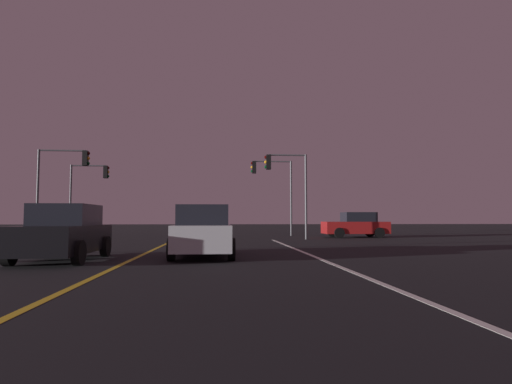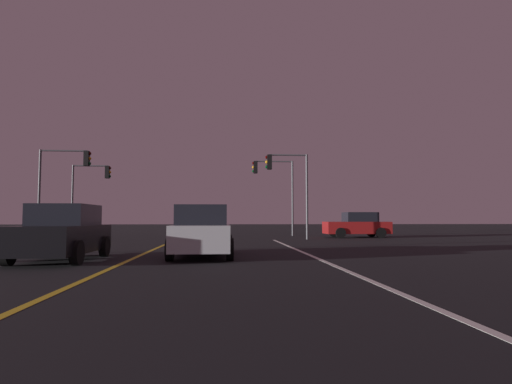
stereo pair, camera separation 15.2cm
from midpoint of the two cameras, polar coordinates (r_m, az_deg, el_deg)
name	(u,v)px [view 1 (the left image)]	position (r m, az deg, el deg)	size (l,w,h in m)	color
lane_edge_right	(366,277)	(9.59, 14.09, -11.01)	(0.16, 32.64, 0.01)	silver
lane_center_divider	(87,281)	(9.51, -22.16, -10.93)	(0.16, 32.64, 0.01)	gold
car_lead_same_lane	(203,232)	(14.28, -7.36, -5.33)	(2.02, 4.30, 1.70)	black
car_crossing_side	(356,225)	(29.71, 13.08, -4.35)	(4.30, 2.02, 1.70)	black
car_oncoming	(64,233)	(14.18, -24.62, -5.04)	(2.02, 4.30, 1.70)	black
traffic_light_near_right	(286,176)	(26.26, 3.87, 2.13)	(2.65, 0.36, 5.24)	#4C4C51
traffic_light_near_left	(63,173)	(27.59, -24.56, 2.36)	(3.00, 0.36, 5.34)	#4C4C51
traffic_light_far_right	(272,180)	(31.68, 2.03, 1.61)	(3.09, 0.36, 5.58)	#4C4C51
traffic_light_far_left	(90,183)	(32.81, -21.51, 1.10)	(2.75, 0.36, 5.13)	#4C4C51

